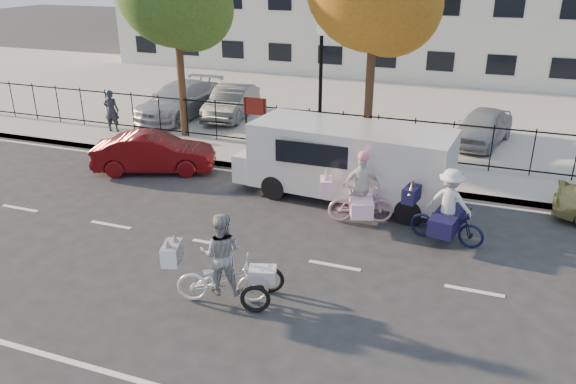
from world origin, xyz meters
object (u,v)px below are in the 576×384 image
at_px(white_van, 346,159).
at_px(pedestrian, 111,111).
at_px(lot_car_a, 180,100).
at_px(lamppost, 321,68).
at_px(zebra_trike, 222,269).
at_px(unicorn_bike, 360,197).
at_px(bull_bike, 447,213).
at_px(red_sedan, 154,153).
at_px(lot_car_d, 482,127).
at_px(lot_car_c, 231,102).

distance_m(white_van, pedestrian, 10.54).
xyz_separation_m(pedestrian, lot_car_a, (1.34, 2.81, -0.10)).
distance_m(white_van, lot_car_a, 10.52).
height_order(lamppost, lot_car_a, lamppost).
distance_m(zebra_trike, unicorn_bike, 4.82).
height_order(bull_bike, white_van, white_van).
bearing_deg(red_sedan, white_van, -111.71).
xyz_separation_m(lamppost, lot_car_d, (5.11, 3.29, -2.33)).
distance_m(lamppost, zebra_trike, 9.26).
bearing_deg(bull_bike, white_van, 70.26).
xyz_separation_m(bull_bike, lot_car_c, (-9.60, 8.16, 0.06)).
xyz_separation_m(lamppost, pedestrian, (-8.38, 0.00, -2.15)).
bearing_deg(zebra_trike, unicorn_bike, -37.78).
xyz_separation_m(lamppost, unicorn_bike, (2.46, -4.39, -2.39)).
bearing_deg(lamppost, lot_car_c, 145.14).
bearing_deg(white_van, lot_car_d, 66.68).
bearing_deg(lot_car_a, red_sedan, -65.18).
relative_size(zebra_trike, red_sedan, 0.59).
relative_size(unicorn_bike, red_sedan, 0.52).
xyz_separation_m(zebra_trike, bull_bike, (3.88, 4.19, 0.01)).
height_order(white_van, lot_car_a, white_van).
xyz_separation_m(lamppost, lot_car_a, (-7.04, 2.81, -2.26)).
bearing_deg(lot_car_d, red_sedan, -133.58).
distance_m(white_van, lot_car_c, 9.26).
bearing_deg(lot_car_a, lot_car_c, 18.33).
bearing_deg(lamppost, pedestrian, 180.00).
xyz_separation_m(unicorn_bike, white_van, (-0.74, 1.39, 0.46)).
relative_size(zebra_trike, lot_car_c, 0.56).
bearing_deg(lot_car_a, zebra_trike, -54.39).
bearing_deg(unicorn_bike, lot_car_a, 35.79).
bearing_deg(unicorn_bike, zebra_trike, 142.61).
distance_m(unicorn_bike, lot_car_a, 11.93).
relative_size(white_van, lot_car_c, 1.56).
xyz_separation_m(unicorn_bike, lot_car_a, (-9.51, 7.21, 0.14)).
bearing_deg(zebra_trike, red_sedan, 24.71).
relative_size(lamppost, pedestrian, 2.68).
height_order(pedestrian, lot_car_c, pedestrian).
height_order(unicorn_bike, lot_car_a, unicorn_bike).
bearing_deg(lot_car_c, bull_bike, -47.48).
bearing_deg(bull_bike, pedestrian, 80.73).
distance_m(lamppost, lot_car_c, 6.44).
distance_m(lot_car_c, lot_car_d, 10.05).
distance_m(zebra_trike, red_sedan, 8.03).
height_order(lamppost, lot_car_c, lamppost).
bearing_deg(lot_car_c, red_sedan, -94.11).
height_order(unicorn_bike, bull_bike, unicorn_bike).
bearing_deg(lot_car_d, lamppost, -133.62).
height_order(unicorn_bike, red_sedan, unicorn_bike).
bearing_deg(lot_car_c, white_van, -51.15).
bearing_deg(lot_car_d, zebra_trike, -95.88).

